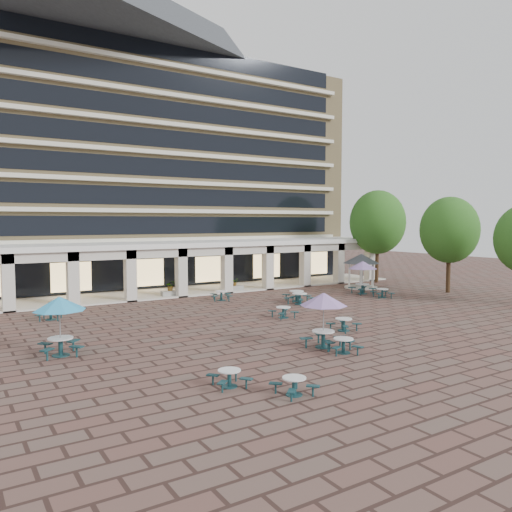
% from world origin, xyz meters
% --- Properties ---
extents(ground, '(120.00, 120.00, 0.00)m').
position_xyz_m(ground, '(0.00, 0.00, 0.00)').
color(ground, brown).
rests_on(ground, ground).
extents(apartment_building, '(40.00, 15.50, 25.20)m').
position_xyz_m(apartment_building, '(0.00, 25.47, 12.60)').
color(apartment_building, tan).
rests_on(apartment_building, ground).
extents(retail_arcade, '(42.00, 6.60, 4.40)m').
position_xyz_m(retail_arcade, '(0.00, 14.80, 3.00)').
color(retail_arcade, white).
rests_on(retail_arcade, ground).
extents(picnic_table_0, '(1.57, 1.57, 0.65)m').
position_xyz_m(picnic_table_0, '(-9.54, -9.01, 0.39)').
color(picnic_table_0, '#163E43').
rests_on(picnic_table_0, ground).
extents(picnic_table_1, '(1.46, 1.46, 0.65)m').
position_xyz_m(picnic_table_1, '(-8.02, -11.00, 0.39)').
color(picnic_table_1, '#163E43').
rests_on(picnic_table_1, ground).
extents(picnic_table_2, '(1.79, 1.79, 0.71)m').
position_xyz_m(picnic_table_2, '(0.54, -4.11, 0.42)').
color(picnic_table_2, '#163E43').
rests_on(picnic_table_2, ground).
extents(picnic_table_4, '(2.35, 2.35, 2.72)m').
position_xyz_m(picnic_table_4, '(-14.00, -1.12, 2.31)').
color(picnic_table_4, '#163E43').
rests_on(picnic_table_4, ground).
extents(picnic_table_5, '(1.91, 1.91, 0.70)m').
position_xyz_m(picnic_table_5, '(-2.70, -7.66, 0.42)').
color(picnic_table_5, '#163E43').
rests_on(picnic_table_5, ground).
extents(picnic_table_6, '(2.31, 2.31, 2.67)m').
position_xyz_m(picnic_table_6, '(-2.82, -6.36, 2.27)').
color(picnic_table_6, '#163E43').
rests_on(picnic_table_6, ground).
extents(picnic_table_7, '(1.96, 1.96, 0.72)m').
position_xyz_m(picnic_table_7, '(11.52, 3.46, 0.43)').
color(picnic_table_7, '#163E43').
rests_on(picnic_table_7, ground).
extents(picnic_table_8, '(1.94, 1.94, 0.72)m').
position_xyz_m(picnic_table_8, '(-12.86, 8.02, 0.43)').
color(picnic_table_8, '#163E43').
rests_on(picnic_table_8, ground).
extents(picnic_table_9, '(1.62, 1.62, 0.71)m').
position_xyz_m(picnic_table_9, '(-0.15, 0.79, 0.42)').
color(picnic_table_9, '#163E43').
rests_on(picnic_table_9, ground).
extents(picnic_table_10, '(2.13, 2.13, 0.83)m').
position_xyz_m(picnic_table_10, '(3.88, 4.41, 0.49)').
color(picnic_table_10, '#163E43').
rests_on(picnic_table_10, ground).
extents(picnic_table_11, '(2.39, 2.39, 2.76)m').
position_xyz_m(picnic_table_11, '(11.61, 5.82, 2.35)').
color(picnic_table_11, '#163E43').
rests_on(picnic_table_11, ground).
extents(picnic_table_12, '(2.04, 2.04, 0.74)m').
position_xyz_m(picnic_table_12, '(-0.18, 9.12, 0.44)').
color(picnic_table_12, '#163E43').
rests_on(picnic_table_12, ground).
extents(picnic_table_13, '(2.06, 2.06, 0.82)m').
position_xyz_m(picnic_table_13, '(4.50, 5.62, 0.49)').
color(picnic_table_13, '#163E43').
rests_on(picnic_table_13, ground).
extents(gazebo, '(3.37, 3.37, 3.14)m').
position_xyz_m(gazebo, '(14.13, 8.62, 2.36)').
color(gazebo, beige).
rests_on(gazebo, ground).
extents(tree_east_a, '(4.96, 4.96, 8.27)m').
position_xyz_m(tree_east_a, '(18.53, 2.53, 5.40)').
color(tree_east_a, '#3D2B18').
rests_on(tree_east_a, ground).
extents(tree_east_c, '(5.56, 5.56, 9.26)m').
position_xyz_m(tree_east_c, '(18.59, 10.98, 6.05)').
color(tree_east_c, '#3D2B18').
rests_on(tree_east_c, ground).
extents(planter_left, '(1.50, 0.69, 1.30)m').
position_xyz_m(planter_left, '(-2.85, 12.90, 0.54)').
color(planter_left, '#9C9C97').
rests_on(planter_left, ground).
extents(planter_right, '(1.50, 0.62, 1.17)m').
position_xyz_m(planter_right, '(3.18, 12.90, 0.44)').
color(planter_right, '#9C9C97').
rests_on(planter_right, ground).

